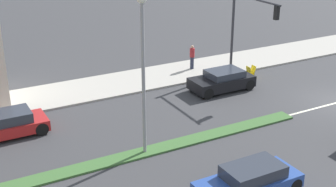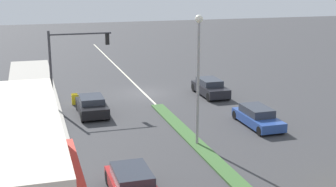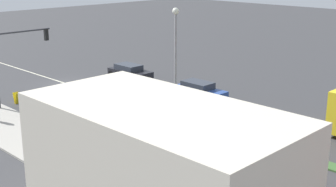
{
  "view_description": "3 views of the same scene",
  "coord_description": "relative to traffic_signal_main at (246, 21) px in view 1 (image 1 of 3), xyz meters",
  "views": [
    {
      "loc": [
        -17.48,
        21.12,
        10.78
      ],
      "look_at": [
        1.08,
        10.95,
        2.29
      ],
      "focal_mm": 50.0,
      "sensor_mm": 36.0,
      "label": 1
    },
    {
      "loc": [
        8.96,
        36.77,
        9.51
      ],
      "look_at": [
        0.66,
        9.1,
        2.23
      ],
      "focal_mm": 50.0,
      "sensor_mm": 36.0,
      "label": 2
    },
    {
      "loc": [
        21.82,
        33.75,
        10.32
      ],
      "look_at": [
        0.61,
        12.68,
        1.86
      ],
      "focal_mm": 50.0,
      "sensor_mm": 36.0,
      "label": 3
    }
  ],
  "objects": [
    {
      "name": "coupe_blue",
      "position": [
        -11.12,
        8.16,
        -3.31
      ],
      "size": [
        1.76,
        4.37,
        1.24
      ],
      "color": "#284793",
      "rests_on": "ground"
    },
    {
      "name": "warning_aframe_sign",
      "position": [
        -0.23,
        -0.45,
        -3.47
      ],
      "size": [
        0.45,
        0.53,
        0.84
      ],
      "color": "yellow",
      "rests_on": "ground"
    },
    {
      "name": "traffic_signal_main",
      "position": [
        0.0,
        0.0,
        0.0
      ],
      "size": [
        4.59,
        0.34,
        5.6
      ],
      "color": "#333338",
      "rests_on": "sidewalk_right"
    },
    {
      "name": "hatchback_red",
      "position": [
        -1.12,
        15.79,
        -3.29
      ],
      "size": [
        1.85,
        4.37,
        1.25
      ],
      "color": "#AD1E1E",
      "rests_on": "ground"
    },
    {
      "name": "ground_plane",
      "position": [
        -6.12,
        15.59,
        -3.9
      ],
      "size": [
        160.0,
        160.0,
        0.0
      ],
      "primitive_type": "plane",
      "color": "#38383A"
    },
    {
      "name": "suv_black",
      "position": [
        -1.12,
        2.52,
        -3.27
      ],
      "size": [
        1.91,
        4.01,
        1.29
      ],
      "color": "black",
      "rests_on": "ground"
    },
    {
      "name": "street_lamp",
      "position": [
        -6.12,
        10.36,
        0.88
      ],
      "size": [
        0.44,
        0.44,
        7.37
      ],
      "color": "gray",
      "rests_on": "median_strip"
    },
    {
      "name": "pedestrian",
      "position": [
        3.05,
        2.18,
        -2.88
      ],
      "size": [
        0.34,
        0.34,
        1.71
      ],
      "color": "#282D42",
      "rests_on": "sidewalk_right"
    }
  ]
}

